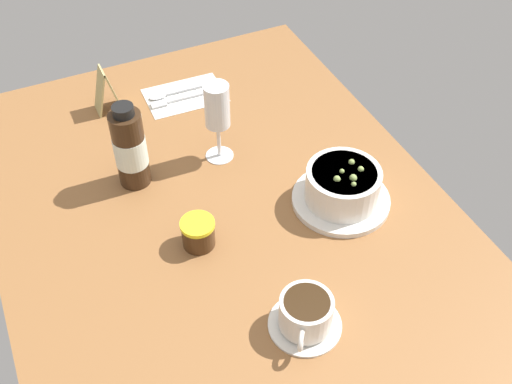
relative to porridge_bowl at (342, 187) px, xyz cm
name	(u,v)px	position (x,y,z in cm)	size (l,w,h in cm)	color
ground_plane	(219,210)	(9.29, 21.76, -5.59)	(110.00, 84.00, 3.00)	brown
porridge_bowl	(342,187)	(0.00, 0.00, 0.00)	(19.07, 19.07, 8.80)	silver
cutlery_setting	(183,95)	(45.35, 16.04, -3.83)	(12.89, 18.47, 0.90)	silver
coffee_cup	(306,314)	(-22.05, 19.55, -0.81)	(12.12, 12.12, 6.62)	silver
wine_glass	(217,110)	(22.35, 16.27, 8.03)	(5.84, 5.84, 17.78)	white
jam_jar	(198,233)	(1.62, 28.85, -1.24)	(6.29, 6.29, 5.62)	#402713
sauce_bottle_brown	(130,148)	(22.53, 34.44, 4.45)	(6.38, 6.38, 18.56)	#382314
menu_card	(106,90)	(47.68, 33.02, 1.23)	(4.99, 5.66, 10.73)	tan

